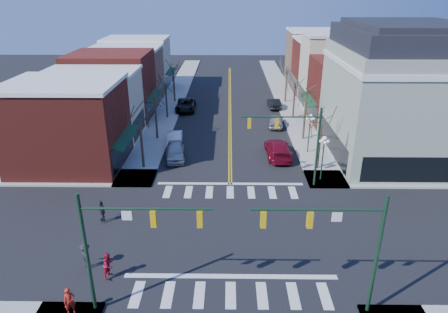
{
  "coord_description": "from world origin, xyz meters",
  "views": [
    {
      "loc": [
        -0.16,
        -24.1,
        16.34
      ],
      "look_at": [
        -0.55,
        7.46,
        2.8
      ],
      "focal_mm": 32.0,
      "sensor_mm": 36.0,
      "label": 1
    }
  ],
  "objects_px": {
    "car_left_mid": "(175,140)",
    "pedestrian_red_a": "(70,301)",
    "lamppost_corner": "(323,151)",
    "pedestrian_dark_b": "(86,255)",
    "pedestrian_red_b": "(109,265)",
    "victorian_corner": "(399,93)",
    "car_right_far": "(274,103)",
    "pedestrian_dark_a": "(102,211)",
    "car_right_mid": "(276,121)",
    "car_left_near": "(175,151)",
    "car_left_far": "(186,105)",
    "lamppost_midblock": "(310,127)",
    "car_right_near": "(278,149)"
  },
  "relations": [
    {
      "from": "pedestrian_red_b",
      "to": "pedestrian_dark_b",
      "type": "distance_m",
      "value": 1.93
    },
    {
      "from": "pedestrian_red_a",
      "to": "pedestrian_red_b",
      "type": "relative_size",
      "value": 0.98
    },
    {
      "from": "car_left_mid",
      "to": "pedestrian_dark_a",
      "type": "bearing_deg",
      "value": -107.45
    },
    {
      "from": "car_left_near",
      "to": "car_left_mid",
      "type": "xyz_separation_m",
      "value": [
        -0.49,
        3.37,
        -0.06
      ]
    },
    {
      "from": "pedestrian_red_b",
      "to": "car_right_near",
      "type": "bearing_deg",
      "value": -12.74
    },
    {
      "from": "car_right_far",
      "to": "pedestrian_dark_b",
      "type": "distance_m",
      "value": 39.05
    },
    {
      "from": "car_right_near",
      "to": "pedestrian_dark_a",
      "type": "xyz_separation_m",
      "value": [
        -14.51,
        -12.69,
        0.11
      ]
    },
    {
      "from": "car_left_mid",
      "to": "pedestrian_red_a",
      "type": "distance_m",
      "value": 24.71
    },
    {
      "from": "car_right_mid",
      "to": "pedestrian_red_a",
      "type": "relative_size",
      "value": 2.75
    },
    {
      "from": "car_right_mid",
      "to": "lamppost_corner",
      "type": "bearing_deg",
      "value": 105.21
    },
    {
      "from": "victorian_corner",
      "to": "pedestrian_red_b",
      "type": "distance_m",
      "value": 31.19
    },
    {
      "from": "car_left_near",
      "to": "car_left_far",
      "type": "distance_m",
      "value": 17.27
    },
    {
      "from": "car_right_far",
      "to": "pedestrian_dark_a",
      "type": "xyz_separation_m",
      "value": [
        -15.94,
        -30.58,
        0.26
      ]
    },
    {
      "from": "lamppost_midblock",
      "to": "car_right_near",
      "type": "xyz_separation_m",
      "value": [
        -3.25,
        -0.92,
        -2.11
      ]
    },
    {
      "from": "victorian_corner",
      "to": "pedestrian_red_a",
      "type": "distance_m",
      "value": 34.03
    },
    {
      "from": "lamppost_midblock",
      "to": "pedestrian_red_b",
      "type": "bearing_deg",
      "value": -127.99
    },
    {
      "from": "car_left_far",
      "to": "pedestrian_red_a",
      "type": "height_order",
      "value": "pedestrian_red_a"
    },
    {
      "from": "lamppost_corner",
      "to": "car_right_mid",
      "type": "height_order",
      "value": "lamppost_corner"
    },
    {
      "from": "car_right_far",
      "to": "pedestrian_red_b",
      "type": "height_order",
      "value": "pedestrian_red_b"
    },
    {
      "from": "car_right_near",
      "to": "car_right_far",
      "type": "height_order",
      "value": "car_right_near"
    },
    {
      "from": "car_right_mid",
      "to": "car_right_far",
      "type": "height_order",
      "value": "car_right_mid"
    },
    {
      "from": "pedestrian_dark_a",
      "to": "car_left_mid",
      "type": "bearing_deg",
      "value": 128.35
    },
    {
      "from": "car_left_near",
      "to": "car_right_near",
      "type": "xyz_separation_m",
      "value": [
        10.57,
        0.68,
        0.04
      ]
    },
    {
      "from": "pedestrian_red_a",
      "to": "pedestrian_dark_a",
      "type": "height_order",
      "value": "pedestrian_dark_a"
    },
    {
      "from": "pedestrian_red_a",
      "to": "pedestrian_red_b",
      "type": "distance_m",
      "value": 3.23
    },
    {
      "from": "car_right_mid",
      "to": "car_right_far",
      "type": "xyz_separation_m",
      "value": [
        0.62,
        8.22,
        -0.05
      ]
    },
    {
      "from": "car_left_far",
      "to": "pedestrian_dark_a",
      "type": "bearing_deg",
      "value": -97.64
    },
    {
      "from": "car_left_far",
      "to": "car_right_far",
      "type": "height_order",
      "value": "car_left_far"
    },
    {
      "from": "car_right_near",
      "to": "pedestrian_dark_a",
      "type": "relative_size",
      "value": 3.6
    },
    {
      "from": "victorian_corner",
      "to": "pedestrian_dark_a",
      "type": "height_order",
      "value": "victorian_corner"
    },
    {
      "from": "car_left_mid",
      "to": "car_right_mid",
      "type": "relative_size",
      "value": 1.03
    },
    {
      "from": "pedestrian_red_b",
      "to": "car_left_mid",
      "type": "bearing_deg",
      "value": 17.01
    },
    {
      "from": "victorian_corner",
      "to": "pedestrian_dark_b",
      "type": "xyz_separation_m",
      "value": [
        -25.49,
        -18.42,
        -5.68
      ]
    },
    {
      "from": "lamppost_corner",
      "to": "car_right_near",
      "type": "height_order",
      "value": "lamppost_corner"
    },
    {
      "from": "car_left_mid",
      "to": "pedestrian_red_b",
      "type": "distance_m",
      "value": 21.65
    },
    {
      "from": "pedestrian_red_b",
      "to": "car_left_near",
      "type": "bearing_deg",
      "value": 14.91
    },
    {
      "from": "car_left_far",
      "to": "pedestrian_dark_a",
      "type": "xyz_separation_m",
      "value": [
        -3.28,
        -29.26,
        0.18
      ]
    },
    {
      "from": "car_right_mid",
      "to": "car_left_near",
      "type": "bearing_deg",
      "value": 48.43
    },
    {
      "from": "pedestrian_red_b",
      "to": "car_right_far",
      "type": "bearing_deg",
      "value": -0.22
    },
    {
      "from": "car_left_far",
      "to": "pedestrian_red_a",
      "type": "distance_m",
      "value": 38.54
    },
    {
      "from": "victorian_corner",
      "to": "lamppost_corner",
      "type": "bearing_deg",
      "value": -144.14
    },
    {
      "from": "lamppost_corner",
      "to": "pedestrian_red_b",
      "type": "height_order",
      "value": "lamppost_corner"
    },
    {
      "from": "pedestrian_dark_b",
      "to": "car_right_mid",
      "type": "bearing_deg",
      "value": -65.26
    },
    {
      "from": "car_left_mid",
      "to": "pedestrian_dark_a",
      "type": "xyz_separation_m",
      "value": [
        -3.45,
        -15.38,
        0.21
      ]
    },
    {
      "from": "car_right_near",
      "to": "car_left_far",
      "type": "bearing_deg",
      "value": -57.33
    },
    {
      "from": "lamppost_corner",
      "to": "pedestrian_dark_b",
      "type": "relative_size",
      "value": 2.63
    },
    {
      "from": "victorian_corner",
      "to": "lamppost_midblock",
      "type": "height_order",
      "value": "victorian_corner"
    },
    {
      "from": "lamppost_midblock",
      "to": "car_left_near",
      "type": "relative_size",
      "value": 0.91
    },
    {
      "from": "pedestrian_dark_b",
      "to": "lamppost_midblock",
      "type": "bearing_deg",
      "value": -79.46
    },
    {
      "from": "car_left_near",
      "to": "pedestrian_red_b",
      "type": "relative_size",
      "value": 2.87
    }
  ]
}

